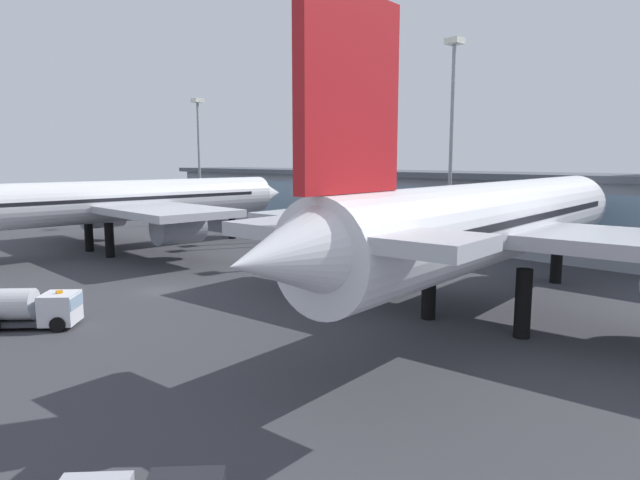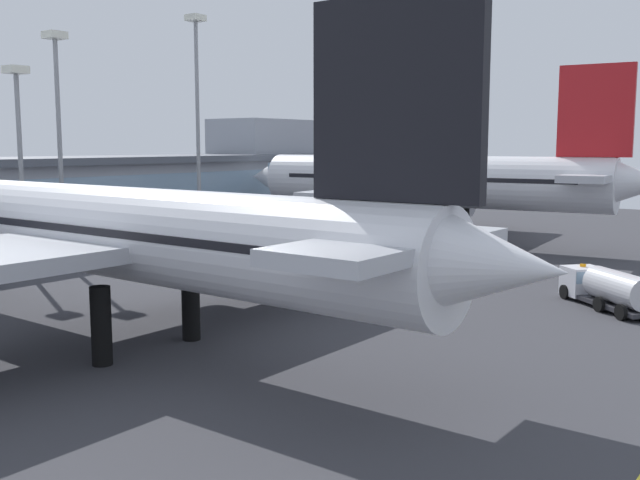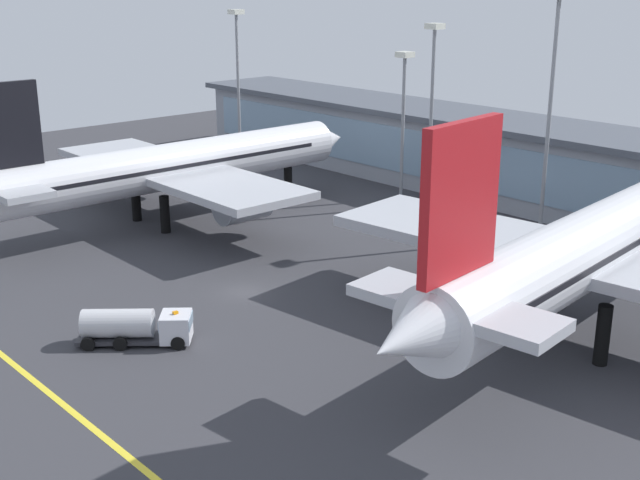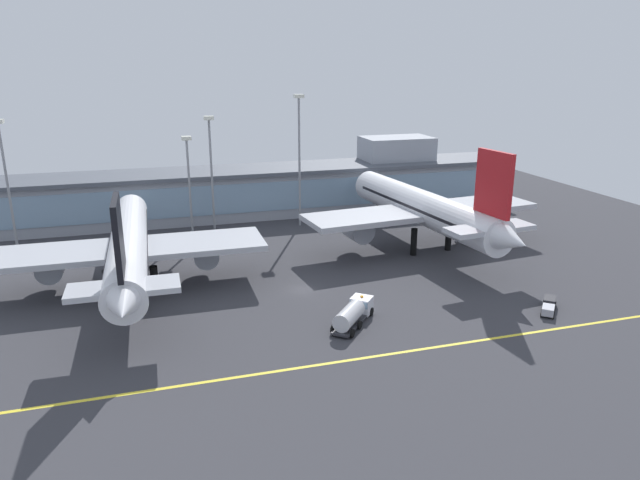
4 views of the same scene
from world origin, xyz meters
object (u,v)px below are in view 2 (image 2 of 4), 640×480
object	(u,v)px
airliner_near_left	(111,234)
fuel_tanker_truck	(605,287)
apron_light_mast_east	(58,113)
apron_light_mast_west	(197,99)
airliner_near_right	(431,182)
apron_light_mast_far_east	(19,133)

from	to	relation	value
airliner_near_left	fuel_tanker_truck	bearing A→B (deg)	-126.73
airliner_near_left	apron_light_mast_east	size ratio (longest dim) A/B	2.40
apron_light_mast_west	apron_light_mast_east	bearing A→B (deg)	176.03
apron_light_mast_west	apron_light_mast_east	size ratio (longest dim) A/B	1.17
airliner_near_left	apron_light_mast_west	xyz separation A→B (m)	(32.93, 26.60, 10.36)
airliner_near_left	apron_light_mast_west	bearing A→B (deg)	-50.38
airliner_near_right	apron_light_mast_west	distance (m)	28.80
fuel_tanker_truck	apron_light_mast_east	xyz separation A→B (m)	(-11.77, 48.72, 13.32)
fuel_tanker_truck	apron_light_mast_east	world-z (taller)	apron_light_mast_east
fuel_tanker_truck	apron_light_mast_east	distance (m)	51.86
airliner_near_left	apron_light_mast_east	distance (m)	32.92
airliner_near_left	apron_light_mast_west	distance (m)	43.58
apron_light_mast_west	apron_light_mast_far_east	bearing A→B (deg)	177.56
apron_light_mast_west	apron_light_mast_far_east	size ratio (longest dim) A/B	1.39
airliner_near_right	apron_light_mast_east	xyz separation A→B (m)	(-34.55, 22.23, 7.50)
airliner_near_left	airliner_near_right	size ratio (longest dim) A/B	1.03
apron_light_mast_east	apron_light_mast_far_east	bearing A→B (deg)	-176.39
fuel_tanker_truck	apron_light_mast_west	size ratio (longest dim) A/B	0.32
apron_light_mast_east	apron_light_mast_west	bearing A→B (deg)	-3.97
apron_light_mast_west	airliner_near_right	bearing A→B (deg)	-50.74
apron_light_mast_west	fuel_tanker_truck	bearing A→B (deg)	-96.71
airliner_near_right	fuel_tanker_truck	distance (m)	35.42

